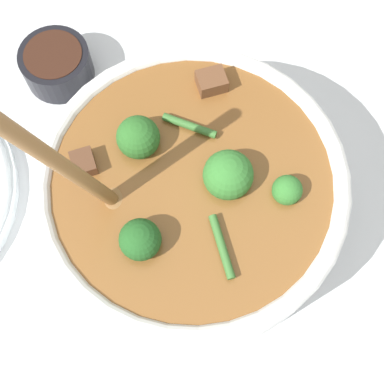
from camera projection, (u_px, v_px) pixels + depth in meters
The scene contains 3 objects.
ground_plane at pixel (192, 213), 0.54m from camera, with size 4.00×4.00×0.00m, color silver.
stew_bowl at pixel (192, 194), 0.48m from camera, with size 0.27×0.27×0.27m.
condiment_bowl at pixel (56, 64), 0.57m from camera, with size 0.07×0.07×0.04m.
Camera 1 is at (0.17, -0.01, 0.51)m, focal length 50.00 mm.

